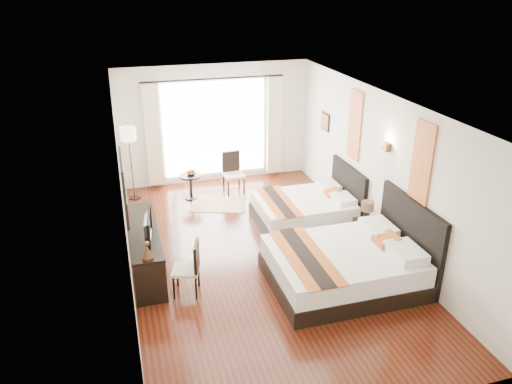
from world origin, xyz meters
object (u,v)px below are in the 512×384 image
object	(u,v)px
bed_near	(348,264)
side_table	(191,187)
floor_lamp	(129,139)
nightstand	(368,234)
television	(145,227)
table_lamp	(367,208)
console_desk	(145,249)
bed_far	(308,208)
vase	(373,223)
fruit_bowl	(191,173)
desk_chair	(187,277)
window_chair	(233,181)

from	to	relation	value
bed_near	side_table	size ratio (longest dim) A/B	4.23
bed_near	floor_lamp	distance (m)	5.49
nightstand	television	distance (m)	4.05
bed_near	table_lamp	xyz separation A→B (m)	(0.87, 1.09, 0.40)
console_desk	floor_lamp	distance (m)	3.19
bed_far	vase	world-z (taller)	bed_far
floor_lamp	vase	bearing A→B (deg)	-41.98
table_lamp	side_table	size ratio (longest dim) A/B	0.65
floor_lamp	fruit_bowl	bearing A→B (deg)	-14.11
television	desk_chair	bearing A→B (deg)	-127.13
nightstand	fruit_bowl	world-z (taller)	fruit_bowl
bed_far	window_chair	xyz separation A→B (m)	(-1.10, 1.82, 0.00)
bed_far	nightstand	size ratio (longest dim) A/B	3.78
vase	desk_chair	size ratio (longest dim) A/B	0.17
bed_far	table_lamp	world-z (taller)	bed_far
table_lamp	fruit_bowl	xyz separation A→B (m)	(-2.74, 2.99, -0.16)
floor_lamp	side_table	size ratio (longest dim) A/B	2.96
floor_lamp	fruit_bowl	size ratio (longest dim) A/B	8.26
television	desk_chair	size ratio (longest dim) A/B	0.83
bed_far	floor_lamp	bearing A→B (deg)	147.50
bed_near	vase	size ratio (longest dim) A/B	16.09
bed_near	television	size ratio (longest dim) A/B	3.25
nightstand	console_desk	size ratio (longest dim) A/B	0.24
bed_far	floor_lamp	world-z (taller)	floor_lamp
bed_near	floor_lamp	world-z (taller)	floor_lamp
fruit_bowl	console_desk	bearing A→B (deg)	-114.71
fruit_bowl	window_chair	xyz separation A→B (m)	(0.97, 0.02, -0.30)
console_desk	television	bearing A→B (deg)	-86.81
bed_far	console_desk	bearing A→B (deg)	-164.77
fruit_bowl	desk_chair	bearing A→B (deg)	-100.52
console_desk	window_chair	bearing A→B (deg)	50.92
bed_far	fruit_bowl	xyz separation A→B (m)	(-2.07, 1.80, 0.30)
vase	side_table	world-z (taller)	vase
bed_near	vase	bearing A→B (deg)	43.40
nightstand	television	world-z (taller)	television
side_table	window_chair	bearing A→B (deg)	2.77
nightstand	bed_near	bearing A→B (deg)	-132.06
table_lamp	desk_chair	distance (m)	3.50
fruit_bowl	window_chair	size ratio (longest dim) A/B	0.21
vase	fruit_bowl	world-z (taller)	vase
bed_near	nightstand	size ratio (longest dim) A/B	4.57
table_lamp	desk_chair	xyz separation A→B (m)	(-3.41, -0.62, -0.48)
desk_chair	nightstand	bearing A→B (deg)	-154.69
console_desk	window_chair	size ratio (longest dim) A/B	2.31
table_lamp	window_chair	distance (m)	3.52
nightstand	desk_chair	bearing A→B (deg)	-171.32
bed_far	console_desk	size ratio (longest dim) A/B	0.89
side_table	fruit_bowl	xyz separation A→B (m)	(0.02, 0.03, 0.30)
vase	television	size ratio (longest dim) A/B	0.20
table_lamp	vase	xyz separation A→B (m)	(-0.02, -0.28, -0.17)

